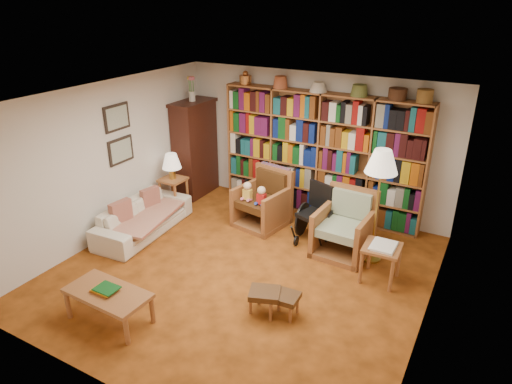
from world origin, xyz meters
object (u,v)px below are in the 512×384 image
Objects in this scene: sofa at (143,218)px; footstool_a at (265,295)px; footstool_b at (285,298)px; side_table_lamp at (173,187)px; side_table_papers at (382,252)px; wheelchair at (317,215)px; floor_lamp at (382,166)px; coffee_table at (108,295)px; armchair_sage at (345,229)px; armchair_leather at (264,201)px.

footstool_a is at bearing -111.42° from sofa.
sofa is 5.05× the size of footstool_b.
side_table_lamp is 3.95m from side_table_papers.
floor_lamp is (0.98, -0.19, 1.08)m from wheelchair.
sofa is 3.11m from footstool_b.
side_table_papers is 1.22× the size of footstool_a.
wheelchair is at bearing -68.90° from sofa.
side_table_lamp is 1.10× the size of side_table_papers.
side_table_papers is 0.53× the size of coffee_table.
armchair_sage is 0.92× the size of coffee_table.
armchair_sage reaches higher than side_table_lamp.
coffee_table is (1.28, -2.87, -0.09)m from side_table_lamp.
armchair_leather reaches higher than wheelchair.
wheelchair is (2.61, 1.21, 0.15)m from sofa.
footstool_a is at bearing -127.13° from side_table_papers.
side_table_lamp is 0.36× the size of floor_lamp.
armchair_sage is at bearing -14.33° from wheelchair.
armchair_sage is at bearing -74.90° from sofa.
armchair_sage is at bearing 85.92° from footstool_b.
footstool_a is (-1.07, -1.41, -0.19)m from side_table_papers.
side_table_lamp is at bearing 150.66° from footstool_b.
armchair_leather is 2.29m from floor_lamp.
armchair_sage is 3.58m from coffee_table.
floor_lamp reaches higher than side_table_lamp.
sofa is 0.97m from side_table_lamp.
footstool_a is 1.91m from coffee_table.
sofa is at bearing -164.15° from floor_lamp.
side_table_lamp reaches higher than footstool_b.
footstool_a is (1.17, -2.18, -0.14)m from armchair_leather.
wheelchair is (-0.53, 0.14, 0.05)m from armchair_sage.
footstool_a is at bearing -85.61° from wheelchair.
footstool_b is at bearing -94.08° from armchair_sage.
armchair_sage is 2.69× the size of footstool_b.
armchair_sage is at bearing 172.97° from floor_lamp.
armchair_leather is 2.54m from footstool_b.
wheelchair is 2.01× the size of footstool_a.
footstool_b is (1.41, -2.10, -0.16)m from armchair_leather.
wheelchair reaches higher than footstool_b.
coffee_table is (1.18, -1.93, 0.10)m from sofa.
floor_lamp is 1.63× the size of coffee_table.
sofa is 1.98× the size of wheelchair.
footstool_b is at bearing -107.83° from floor_lamp.
floor_lamp is (0.45, -0.06, 1.13)m from armchair_sage.
floor_lamp reaches higher than footstool_a.
armchair_leather is 1.01m from wheelchair.
side_table_papers is at bearing -85.89° from sofa.
wheelchair reaches higher than side_table_papers.
armchair_leather is 1.05× the size of wheelchair.
side_table_papers is 1.54× the size of footstool_b.
floor_lamp is at bearing 50.75° from coffee_table.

